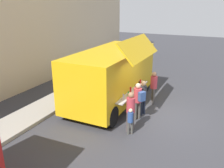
% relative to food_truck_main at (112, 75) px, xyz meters
% --- Properties ---
extents(ground_plane, '(60.00, 60.00, 0.00)m').
position_rel_food_truck_main_xyz_m(ground_plane, '(-0.53, -2.58, -1.49)').
color(ground_plane, '#38383D').
extents(curb_strip, '(28.00, 1.60, 0.15)m').
position_rel_food_truck_main_xyz_m(curb_strip, '(-4.00, 2.62, -1.42)').
color(curb_strip, '#9E998E').
rests_on(curb_strip, ground).
extents(food_truck_main, '(6.08, 3.25, 3.49)m').
position_rel_food_truck_main_xyz_m(food_truck_main, '(0.00, 0.00, 0.00)').
color(food_truck_main, gold).
rests_on(food_truck_main, ground).
extents(trash_bin, '(0.60, 0.60, 1.03)m').
position_rel_food_truck_main_xyz_m(trash_bin, '(4.17, 2.32, -0.98)').
color(trash_bin, '#2C6037').
rests_on(trash_bin, ground).
extents(customer_front_ordering, '(0.53, 0.34, 1.63)m').
position_rel_food_truck_main_xyz_m(customer_front_ordering, '(-0.72, -1.89, -0.53)').
color(customer_front_ordering, '#1D2336').
rests_on(customer_front_ordering, ground).
extents(customer_mid_with_backpack, '(0.47, 0.55, 1.69)m').
position_rel_food_truck_main_xyz_m(customer_mid_with_backpack, '(-1.29, -1.86, -0.46)').
color(customer_mid_with_backpack, '#4D4943').
rests_on(customer_mid_with_backpack, ground).
extents(customer_rear_waiting, '(0.34, 0.34, 1.66)m').
position_rel_food_truck_main_xyz_m(customer_rear_waiting, '(-2.34, -1.92, -0.50)').
color(customer_rear_waiting, '#504545').
rests_on(customer_rear_waiting, ground).
extents(customer_extra_browsing, '(0.34, 0.34, 1.67)m').
position_rel_food_truck_main_xyz_m(customer_extra_browsing, '(0.78, -1.96, -0.49)').
color(customer_extra_browsing, '#4C4744').
rests_on(customer_extra_browsing, ground).
extents(child_near_queue, '(0.22, 0.22, 1.10)m').
position_rel_food_truck_main_xyz_m(child_near_queue, '(-2.61, -2.02, -0.83)').
color(child_near_queue, '#4A4A44').
rests_on(child_near_queue, ground).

